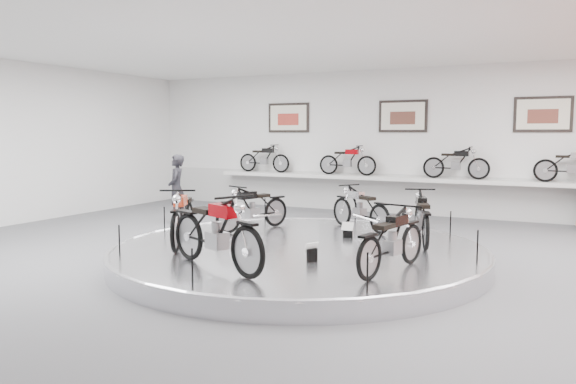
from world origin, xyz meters
The scene contains 21 objects.
floor centered at (0.00, 0.00, 0.00)m, with size 16.00×16.00×0.00m, color #565659.
ceiling centered at (0.00, 0.00, 4.00)m, with size 16.00×16.00×0.00m, color white.
wall_back centered at (0.00, 7.00, 2.00)m, with size 16.00×16.00×0.00m, color silver.
dado_band centered at (0.00, 6.98, 0.55)m, with size 15.68×0.04×1.10m, color #BCBCBA.
display_platform centered at (0.00, 0.30, 0.15)m, with size 6.40×6.40×0.30m, color silver.
platform_rim centered at (0.00, 0.30, 0.27)m, with size 6.40×6.40×0.10m, color #B2B2BA.
shelf centered at (0.00, 6.70, 1.00)m, with size 11.00×0.55×0.10m, color silver.
poster_left centered at (-3.50, 6.96, 2.70)m, with size 1.35×0.06×0.88m, color white.
poster_center centered at (0.00, 6.96, 2.70)m, with size 1.35×0.06×0.88m, color white.
poster_right centered at (3.50, 6.96, 2.70)m, with size 1.35×0.06×0.88m, color white.
shelf_bike_a centered at (-4.20, 6.70, 1.42)m, with size 1.22×0.42×0.73m, color black, non-canonical shape.
shelf_bike_b centered at (-1.50, 6.70, 1.42)m, with size 1.22×0.42×0.73m, color #880007, non-canonical shape.
shelf_bike_c centered at (1.50, 6.70, 1.42)m, with size 1.22×0.42×0.73m, color black, non-canonical shape.
shelf_bike_d centered at (4.20, 6.70, 1.42)m, with size 1.22×0.42×0.73m, color #B4B4B9, non-canonical shape.
bike_a centered at (1.84, 1.51, 0.77)m, with size 1.59×0.56×0.94m, color black, non-canonical shape.
bike_b centered at (0.41, 2.35, 0.75)m, with size 1.52×0.54×0.89m, color #B4B4B9, non-canonical shape.
bike_c centered at (-1.50, 1.34, 0.76)m, with size 1.56×0.55×0.92m, color black, non-canonical shape.
bike_d centered at (-1.85, -0.48, 0.81)m, with size 1.72×0.61×1.01m, color red, non-canonical shape.
bike_e centered at (-0.35, -1.70, 0.85)m, with size 1.87×0.66×1.10m, color #880007, non-canonical shape.
bike_f centered at (1.95, -0.75, 0.76)m, with size 1.56×0.55×0.92m, color black, non-canonical shape.
visitor centered at (-4.64, 2.96, 0.85)m, with size 0.62×0.41×1.71m, color black.
Camera 1 is at (4.09, -8.30, 2.24)m, focal length 35.00 mm.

